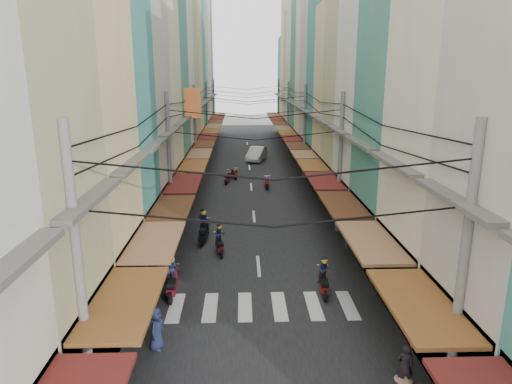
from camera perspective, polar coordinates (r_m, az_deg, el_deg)
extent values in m
plane|color=slate|center=(24.49, 0.13, -7.37)|extent=(160.00, 160.00, 0.00)
cube|color=black|center=(43.67, -0.78, 2.55)|extent=(10.00, 80.00, 0.02)
cube|color=slate|center=(44.03, -9.28, 2.49)|extent=(3.00, 80.00, 0.06)
cube|color=slate|center=(44.26, 7.67, 2.61)|extent=(3.00, 80.00, 0.06)
cube|color=silver|center=(19.23, -10.02, -14.05)|extent=(0.55, 2.40, 0.01)
cube|color=silver|center=(19.09, -5.73, -14.13)|extent=(0.55, 2.40, 0.01)
cube|color=silver|center=(19.04, -1.39, -14.12)|extent=(0.55, 2.40, 0.01)
cube|color=silver|center=(19.10, 2.94, -14.04)|extent=(0.55, 2.40, 0.01)
cube|color=silver|center=(19.26, 7.22, -13.89)|extent=(0.55, 2.40, 0.01)
cube|color=silver|center=(19.52, 11.40, -13.67)|extent=(0.55, 2.40, 0.01)
cube|color=#595651|center=(8.67, -29.24, -9.00)|extent=(0.50, 4.20, 0.15)
cube|color=black|center=(14.77, -21.59, -17.45)|extent=(1.20, 4.53, 3.20)
cube|color=brown|center=(13.66, -16.07, -12.95)|extent=(1.80, 4.34, 0.12)
cube|color=#595651|center=(12.77, -19.85, -0.74)|extent=(0.50, 4.24, 0.15)
cube|color=beige|center=(17.97, -25.84, 9.11)|extent=(6.00, 4.70, 15.81)
cube|color=black|center=(18.72, -16.83, -9.94)|extent=(1.20, 4.52, 3.20)
cube|color=#8F6041|center=(17.86, -12.48, -6.00)|extent=(1.80, 4.33, 0.12)
cube|color=#595651|center=(17.19, -15.16, 3.44)|extent=(0.50, 4.23, 0.15)
cube|color=teal|center=(22.13, -21.62, 14.80)|extent=(6.00, 4.30, 19.25)
cube|color=black|center=(22.77, -14.00, -5.26)|extent=(1.20, 4.13, 3.20)
cube|color=#522C17|center=(22.07, -10.41, -1.88)|extent=(1.80, 3.96, 0.12)
cube|color=#595651|center=(21.53, -12.50, 5.80)|extent=(0.50, 3.87, 0.15)
cube|color=beige|center=(26.66, -18.34, 16.71)|extent=(6.00, 5.14, 20.93)
cube|color=black|center=(27.17, -11.98, -1.88)|extent=(1.20, 4.94, 3.20)
cube|color=#5B1A16|center=(26.59, -8.96, 1.03)|extent=(1.80, 4.73, 0.12)
cube|color=#595651|center=(26.14, -10.64, 7.41)|extent=(0.50, 4.63, 0.15)
cube|color=beige|center=(31.52, -15.50, 13.30)|extent=(6.00, 4.95, 17.43)
cube|color=black|center=(31.98, -10.45, 0.70)|extent=(1.20, 4.75, 3.20)
cube|color=brown|center=(31.48, -7.87, 3.20)|extent=(1.80, 4.56, 0.12)
cube|color=#595651|center=(31.11, -9.27, 8.60)|extent=(0.50, 4.46, 0.15)
cube|color=#488B7B|center=(36.39, -13.62, 12.66)|extent=(6.00, 4.99, 16.32)
cube|color=black|center=(36.78, -9.34, 2.58)|extent=(1.20, 4.80, 3.20)
cube|color=#8F6041|center=(36.35, -7.08, 4.77)|extent=(1.80, 4.60, 0.12)
cube|color=#595651|center=(36.02, -8.28, 9.45)|extent=(0.50, 4.50, 0.15)
cube|color=silver|center=(41.18, -12.53, 17.48)|extent=(6.00, 4.65, 22.87)
cube|color=black|center=(41.47, -8.51, 3.98)|extent=(1.20, 4.46, 3.20)
cube|color=#522C17|center=(41.09, -6.49, 5.93)|extent=(1.80, 4.27, 0.12)
cube|color=#595651|center=(40.80, -7.54, 10.08)|extent=(0.50, 4.18, 0.15)
cube|color=tan|center=(45.83, -11.34, 15.80)|extent=(6.00, 4.89, 20.58)
cube|color=black|center=(46.13, -7.85, 5.08)|extent=(1.20, 4.70, 3.20)
cube|color=#5B1A16|center=(45.79, -6.03, 6.84)|extent=(1.80, 4.50, 0.12)
cube|color=#595651|center=(45.53, -6.96, 10.57)|extent=(0.50, 4.40, 0.15)
cube|color=beige|center=(50.47, -10.41, 14.49)|extent=(6.00, 4.52, 18.44)
cube|color=black|center=(50.76, -7.32, 5.97)|extent=(1.20, 4.34, 3.20)
cube|color=brown|center=(50.45, -5.66, 7.57)|extent=(1.80, 4.16, 0.12)
cube|color=#595651|center=(50.21, -6.50, 10.96)|extent=(0.50, 4.07, 0.15)
cube|color=teal|center=(55.29, -9.72, 15.66)|extent=(6.00, 5.20, 20.63)
cube|color=black|center=(55.55, -6.86, 6.74)|extent=(1.20, 4.99, 3.20)
cube|color=#8F6041|center=(55.26, -5.34, 8.20)|extent=(1.80, 4.78, 0.12)
cube|color=#595651|center=(55.05, -6.10, 11.29)|extent=(0.50, 4.68, 0.15)
cube|color=beige|center=(60.37, -9.12, 17.05)|extent=(6.00, 4.94, 23.70)
cube|color=black|center=(60.55, -6.46, 7.40)|extent=(1.20, 4.74, 3.20)
cube|color=#522C17|center=(60.29, -5.06, 8.75)|extent=(1.80, 4.55, 0.12)
cube|color=#595651|center=(60.10, -5.75, 11.58)|extent=(0.50, 4.45, 0.15)
cube|color=beige|center=(65.24, -8.53, 15.74)|extent=(6.00, 4.96, 21.12)
cube|color=black|center=(65.45, -6.12, 7.96)|extent=(1.20, 4.76, 3.20)
cube|color=#5B1A16|center=(65.21, -4.82, 9.20)|extent=(1.80, 4.56, 0.12)
cube|color=#595651|center=(65.03, -5.47, 11.82)|extent=(0.50, 4.46, 0.15)
cube|color=#488B7B|center=(70.20, -8.04, 15.18)|extent=(6.00, 5.04, 19.90)
cube|color=black|center=(70.40, -5.83, 8.44)|extent=(1.20, 4.84, 3.20)
cube|color=brown|center=(70.18, -4.62, 9.59)|extent=(1.80, 4.64, 0.12)
cube|color=#595651|center=(70.01, -5.22, 12.03)|extent=(0.50, 4.54, 0.15)
cube|color=#5E2D15|center=(34.94, -7.93, 10.95)|extent=(1.20, 0.40, 2.20)
cube|color=black|center=(15.03, 24.80, -17.19)|extent=(1.20, 4.54, 3.20)
cube|color=brown|center=(13.78, 19.70, -13.01)|extent=(1.80, 4.35, 0.12)
cube|color=#595651|center=(12.97, 23.51, -0.86)|extent=(0.50, 4.25, 0.15)
cube|color=beige|center=(18.48, 28.27, 19.22)|extent=(6.00, 4.97, 22.38)
cube|color=black|center=(18.95, 18.31, -9.76)|extent=(1.20, 4.78, 3.20)
cube|color=#8F6041|center=(17.96, 14.15, -5.98)|extent=(1.80, 4.58, 0.12)
cube|color=#595651|center=(17.36, 16.83, 3.43)|extent=(0.50, 4.48, 0.15)
cube|color=#488B7B|center=(22.95, 20.98, 9.60)|extent=(6.00, 5.03, 15.08)
cube|color=black|center=(23.35, 14.18, -4.77)|extent=(1.20, 4.83, 3.20)
cube|color=#522C17|center=(22.56, 10.74, -1.52)|extent=(1.80, 4.63, 0.12)
cube|color=#595651|center=(22.08, 12.77, 6.00)|extent=(0.50, 4.53, 0.15)
cube|color=silver|center=(27.54, 17.59, 17.44)|extent=(6.00, 4.79, 21.66)
cube|color=black|center=(27.88, 11.47, -1.43)|extent=(1.20, 4.60, 3.20)
cube|color=#5B1A16|center=(27.22, 8.55, 1.36)|extent=(1.80, 4.41, 0.12)
cube|color=#595651|center=(26.82, 10.17, 7.62)|extent=(0.50, 4.31, 0.15)
cube|color=tan|center=(31.96, 14.72, 16.34)|extent=(6.00, 4.52, 20.74)
cube|color=black|center=(32.27, 9.62, 0.87)|extent=(1.20, 4.34, 3.20)
cube|color=brown|center=(31.70, 7.06, 3.31)|extent=(1.80, 4.16, 0.12)
cube|color=#595651|center=(31.36, 8.42, 8.69)|extent=(0.50, 4.07, 0.15)
cube|color=beige|center=(36.18, 12.44, 10.98)|extent=(6.00, 4.12, 14.13)
cube|color=black|center=(36.41, 8.30, 2.50)|extent=(1.20, 3.96, 3.20)
cube|color=#8F6041|center=(35.91, 6.02, 4.68)|extent=(1.80, 3.79, 0.12)
cube|color=#595651|center=(35.61, 7.20, 9.43)|extent=(0.50, 3.71, 0.15)
cube|color=teal|center=(40.26, 11.08, 13.93)|extent=(6.00, 4.40, 17.68)
cube|color=black|center=(40.53, 7.26, 3.78)|extent=(1.20, 4.23, 3.20)
cube|color=#522C17|center=(40.08, 5.20, 5.74)|extent=(1.80, 4.05, 0.12)
cube|color=#595651|center=(39.81, 6.24, 10.01)|extent=(0.50, 3.96, 0.15)
cube|color=beige|center=(44.73, 9.92, 17.18)|extent=(6.00, 4.64, 22.59)
cube|color=black|center=(44.92, 6.37, 4.87)|extent=(1.20, 4.45, 3.20)
cube|color=#5B1A16|center=(44.52, 4.50, 6.65)|extent=(1.80, 4.26, 0.12)
cube|color=#595651|center=(44.28, 5.42, 10.49)|extent=(0.50, 4.17, 0.15)
cube|color=beige|center=(48.95, 8.84, 16.21)|extent=(6.00, 4.00, 21.25)
cube|color=black|center=(49.14, 5.66, 5.74)|extent=(1.20, 3.84, 3.20)
cube|color=brown|center=(48.77, 3.94, 7.37)|extent=(1.80, 3.68, 0.12)
cube|color=#595651|center=(48.55, 4.78, 10.88)|extent=(0.50, 3.60, 0.15)
cube|color=#488B7B|center=(53.40, 7.95, 16.68)|extent=(6.00, 5.01, 22.33)
cube|color=black|center=(53.56, 5.04, 6.49)|extent=(1.20, 4.81, 3.20)
cube|color=#8F6041|center=(53.23, 3.46, 7.99)|extent=(1.80, 4.61, 0.12)
cube|color=#595651|center=(53.02, 4.22, 11.21)|extent=(0.50, 4.51, 0.15)
cube|color=silver|center=(58.31, 7.06, 15.25)|extent=(6.00, 5.00, 19.71)
cube|color=black|center=(58.49, 4.46, 7.20)|extent=(1.20, 4.80, 3.20)
cube|color=#522C17|center=(58.18, 3.00, 8.57)|extent=(1.80, 4.60, 0.12)
cube|color=#595651|center=(57.99, 3.70, 11.51)|extent=(0.50, 4.50, 0.15)
cube|color=tan|center=(62.92, 6.36, 13.92)|extent=(6.00, 4.32, 16.86)
cube|color=black|center=(63.09, 4.00, 7.75)|extent=(1.20, 4.15, 3.20)
cube|color=#5B1A16|center=(62.80, 2.65, 9.03)|extent=(1.80, 3.97, 0.12)
cube|color=#595651|center=(62.63, 3.29, 11.75)|extent=(0.50, 3.89, 0.15)
cube|color=beige|center=(67.21, 5.86, 15.30)|extent=(6.00, 4.33, 19.96)
cube|color=black|center=(67.36, 3.63, 8.20)|extent=(1.20, 4.16, 3.20)
cube|color=brown|center=(67.09, 2.36, 9.39)|extent=(1.80, 3.99, 0.12)
cube|color=#595651|center=(66.93, 2.95, 11.95)|extent=(0.50, 3.90, 0.15)
cube|color=teal|center=(71.80, 5.31, 13.03)|extent=(6.00, 4.88, 14.34)
cube|color=black|center=(71.92, 3.28, 8.62)|extent=(1.20, 4.68, 3.20)
cube|color=#8F6041|center=(71.66, 2.09, 9.74)|extent=(1.80, 4.49, 0.12)
cube|color=#595651|center=(71.51, 2.64, 12.13)|extent=(0.50, 4.39, 0.15)
cylinder|color=gray|center=(12.53, -21.17, -10.40)|extent=(0.26, 0.26, 8.20)
cylinder|color=gray|center=(13.14, 24.36, -9.56)|extent=(0.26, 0.26, 8.20)
cylinder|color=gray|center=(26.51, -10.76, 3.34)|extent=(0.26, 0.26, 8.20)
cylinder|color=gray|center=(26.80, 10.46, 3.48)|extent=(0.26, 0.26, 8.20)
cylinder|color=gray|center=(41.21, -7.63, 7.46)|extent=(0.26, 0.26, 8.20)
cylinder|color=gray|center=(41.40, 6.11, 7.54)|extent=(0.26, 0.26, 8.20)
cylinder|color=gray|center=(56.07, -6.14, 9.40)|extent=(0.26, 0.26, 8.20)
cylinder|color=gray|center=(56.21, 4.01, 9.46)|extent=(0.26, 0.26, 8.20)
cylinder|color=gray|center=(70.99, -5.26, 10.53)|extent=(0.26, 0.26, 8.20)
cylinder|color=gray|center=(71.10, 2.78, 10.58)|extent=(0.26, 0.26, 8.20)
imported|color=silver|center=(49.32, 0.09, 3.95)|extent=(5.44, 3.19, 1.80)
imported|color=black|center=(23.31, 14.93, -9.09)|extent=(1.50, 0.65, 1.01)
cylinder|color=black|center=(26.34, -6.40, -5.19)|extent=(0.11, 0.56, 0.56)
cylinder|color=black|center=(25.03, -6.64, -6.29)|extent=(0.11, 0.56, 0.56)
cube|color=black|center=(25.62, -6.53, -5.36)|extent=(0.37, 1.25, 0.30)
cube|color=black|center=(25.26, -6.60, -4.88)|extent=(0.35, 0.60, 0.20)
cube|color=black|center=(26.10, -6.44, -4.40)|extent=(0.33, 0.30, 0.60)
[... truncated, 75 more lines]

